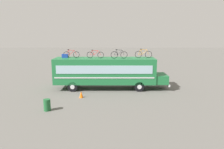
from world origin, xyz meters
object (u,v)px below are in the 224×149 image
object	(u,v)px
rooftop_bicycle_1	(71,54)
trash_bin	(47,105)
bus	(106,71)
rooftop_bicycle_4	(143,54)
rooftop_bicycle_2	(95,55)
luggage_bag_1	(65,56)
rooftop_bicycle_3	(119,55)
traffic_cone	(81,94)

from	to	relation	value
rooftop_bicycle_1	trash_bin	distance (m)	7.52
bus	rooftop_bicycle_4	xyz separation A→B (m)	(3.78, 0.12, 1.74)
rooftop_bicycle_2	rooftop_bicycle_4	size ratio (longest dim) A/B	0.99
luggage_bag_1	rooftop_bicycle_1	xyz separation A→B (m)	(0.66, -0.03, 0.17)
rooftop_bicycle_3	bus	bearing A→B (deg)	167.97
rooftop_bicycle_1	rooftop_bicycle_4	xyz separation A→B (m)	(7.49, -0.22, 0.03)
bus	traffic_cone	bearing A→B (deg)	-125.54
rooftop_bicycle_3	traffic_cone	xyz separation A→B (m)	(-3.52, -2.91, -3.33)
rooftop_bicycle_4	rooftop_bicycle_1	bearing A→B (deg)	178.34
luggage_bag_1	rooftop_bicycle_3	world-z (taller)	rooftop_bicycle_3
rooftop_bicycle_2	trash_bin	world-z (taller)	rooftop_bicycle_2
luggage_bag_1	rooftop_bicycle_2	distance (m)	3.21
rooftop_bicycle_3	rooftop_bicycle_2	bearing A→B (deg)	173.16
bus	rooftop_bicycle_4	distance (m)	4.16
rooftop_bicycle_2	trash_bin	size ratio (longest dim) A/B	1.95
traffic_cone	bus	bearing A→B (deg)	54.46
rooftop_bicycle_3	rooftop_bicycle_4	distance (m)	2.56
rooftop_bicycle_3	trash_bin	size ratio (longest dim) A/B	1.90
trash_bin	traffic_cone	size ratio (longest dim) A/B	1.44
rooftop_bicycle_3	traffic_cone	bearing A→B (deg)	-140.42
rooftop_bicycle_4	luggage_bag_1	bearing A→B (deg)	178.26
rooftop_bicycle_3	trash_bin	world-z (taller)	rooftop_bicycle_3
bus	rooftop_bicycle_3	xyz separation A→B (m)	(1.25, -0.27, 1.74)
luggage_bag_1	rooftop_bicycle_3	xyz separation A→B (m)	(5.63, -0.63, 0.20)
rooftop_bicycle_2	luggage_bag_1	bearing A→B (deg)	173.87
rooftop_bicycle_1	rooftop_bicycle_3	distance (m)	5.00
trash_bin	rooftop_bicycle_3	bearing A→B (deg)	47.58
bus	rooftop_bicycle_2	xyz separation A→B (m)	(-1.19, 0.03, 1.71)
rooftop_bicycle_1	traffic_cone	distance (m)	5.03
rooftop_bicycle_2	rooftop_bicycle_3	distance (m)	2.46
bus	rooftop_bicycle_4	world-z (taller)	rooftop_bicycle_4
bus	luggage_bag_1	xyz separation A→B (m)	(-4.37, 0.37, 1.54)
rooftop_bicycle_1	rooftop_bicycle_2	distance (m)	2.54
luggage_bag_1	rooftop_bicycle_4	bearing A→B (deg)	-1.74
luggage_bag_1	trash_bin	size ratio (longest dim) A/B	0.70
trash_bin	rooftop_bicycle_1	bearing A→B (deg)	84.23
trash_bin	rooftop_bicycle_4	bearing A→B (deg)	38.79
trash_bin	traffic_cone	distance (m)	3.91
rooftop_bicycle_2	trash_bin	distance (m)	7.89
traffic_cone	trash_bin	bearing A→B (deg)	-123.05
luggage_bag_1	trash_bin	bearing A→B (deg)	-90.19
bus	traffic_cone	xyz separation A→B (m)	(-2.27, -3.18, -1.59)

